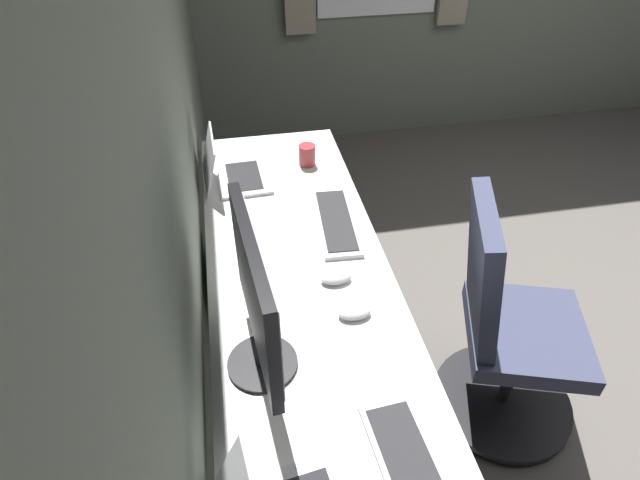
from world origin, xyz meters
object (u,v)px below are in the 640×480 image
at_px(monitor_primary, 257,299).
at_px(keyboard_spare, 336,221).
at_px(keyboard_main, 414,477).
at_px(mouse_main, 336,277).
at_px(office_chair, 505,332).
at_px(drawer_pedestal, 289,316).
at_px(laptop_left, 230,171).
at_px(coffee_mug, 307,154).
at_px(mouse_spare, 355,312).

distance_m(monitor_primary, keyboard_spare, 0.74).
distance_m(keyboard_main, mouse_main, 0.69).
relative_size(keyboard_spare, office_chair, 0.44).
xyz_separation_m(drawer_pedestal, keyboard_main, (-0.92, -0.18, 0.39)).
distance_m(keyboard_spare, office_chair, 0.75).
height_order(keyboard_main, mouse_main, mouse_main).
height_order(laptop_left, mouse_main, laptop_left).
bearing_deg(mouse_main, office_chair, -99.64).
bearing_deg(coffee_mug, monitor_primary, 163.74).
relative_size(drawer_pedestal, mouse_main, 6.68).
bearing_deg(keyboard_main, drawer_pedestal, 10.85).
height_order(keyboard_spare, mouse_spare, mouse_spare).
relative_size(mouse_main, office_chair, 0.11).
bearing_deg(mouse_main, coffee_mug, -2.58).
bearing_deg(coffee_mug, laptop_left, 102.87).
xyz_separation_m(keyboard_main, coffee_mug, (1.45, 0.00, 0.04)).
height_order(monitor_primary, laptop_left, monitor_primary).
height_order(laptop_left, coffee_mug, laptop_left).
xyz_separation_m(keyboard_main, keyboard_spare, (1.00, -0.03, 0.00)).
bearing_deg(office_chair, monitor_primary, 101.90).
bearing_deg(laptop_left, drawer_pedestal, -160.06).
bearing_deg(keyboard_spare, office_chair, -126.67).
bearing_deg(office_chair, drawer_pedestal, 66.59).
relative_size(monitor_primary, coffee_mug, 4.27).
height_order(monitor_primary, keyboard_main, monitor_primary).
xyz_separation_m(mouse_spare, coffee_mug, (0.92, -0.01, 0.03)).
xyz_separation_m(monitor_primary, laptop_left, (0.98, 0.03, -0.21)).
xyz_separation_m(drawer_pedestal, mouse_spare, (-0.39, -0.16, 0.40)).
bearing_deg(coffee_mug, drawer_pedestal, 162.15).
xyz_separation_m(laptop_left, keyboard_spare, (-0.38, -0.37, -0.04)).
bearing_deg(drawer_pedestal, keyboard_main, -169.15).
xyz_separation_m(monitor_primary, office_chair, (0.19, -0.90, -0.54)).
relative_size(laptop_left, keyboard_main, 0.69).
xyz_separation_m(drawer_pedestal, keyboard_spare, (0.08, -0.21, 0.39)).
bearing_deg(mouse_main, laptop_left, 24.07).
bearing_deg(monitor_primary, drawer_pedestal, -14.59).
bearing_deg(keyboard_spare, laptop_left, 44.80).
xyz_separation_m(mouse_spare, office_chair, (0.06, -0.60, -0.29)).
bearing_deg(keyboard_main, office_chair, -45.02).
height_order(coffee_mug, office_chair, office_chair).
distance_m(mouse_main, coffee_mug, 0.76).
bearing_deg(laptop_left, mouse_main, -155.93).
bearing_deg(keyboard_main, coffee_mug, 0.10).
relative_size(keyboard_spare, coffee_mug, 3.79).
distance_m(drawer_pedestal, office_chair, 0.84).
distance_m(drawer_pedestal, keyboard_spare, 0.45).
bearing_deg(mouse_spare, mouse_main, 8.15).
bearing_deg(office_chair, coffee_mug, 34.19).
xyz_separation_m(monitor_primary, mouse_main, (0.29, -0.27, -0.25)).
bearing_deg(monitor_primary, office_chair, -78.10).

